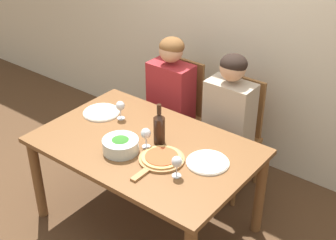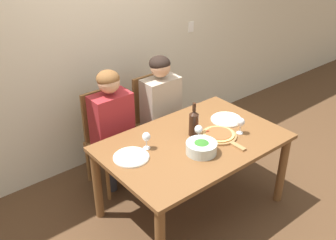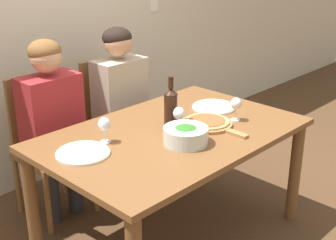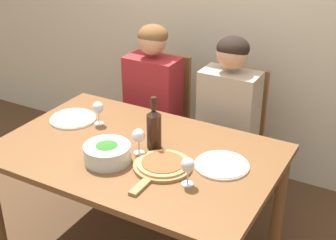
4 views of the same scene
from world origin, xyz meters
The scene contains 15 objects.
ground_plane centered at (0.00, 0.00, 0.00)m, with size 40.00×40.00×0.00m, color #4C331E.
back_wall centered at (0.00, 1.30, 1.35)m, with size 10.00×0.06×2.70m.
dining_table centered at (0.00, 0.00, 0.63)m, with size 1.56×1.01×0.73m.
chair_left centered at (-0.34, 0.85, 0.51)m, with size 0.42×0.42×0.96m.
chair_right centered at (0.24, 0.85, 0.51)m, with size 0.42×0.42×0.96m.
person_woman centered at (-0.34, 0.74, 0.74)m, with size 0.47×0.51×1.23m.
person_man centered at (0.24, 0.74, 0.74)m, with size 0.47×0.51×1.23m.
wine_bottle centered at (0.07, 0.08, 0.86)m, with size 0.08×0.08×0.31m.
broccoli_bowl centered at (-0.07, -0.17, 0.78)m, with size 0.25×0.25×0.10m.
dinner_plate_left centered at (-0.56, 0.13, 0.74)m, with size 0.29×0.29×0.02m.
dinner_plate_right centered at (0.48, 0.07, 0.74)m, with size 0.29×0.29×0.02m.
pizza_on_board centered at (0.22, -0.09, 0.75)m, with size 0.31×0.45×0.04m.
wine_glass_left centered at (-0.38, 0.16, 0.84)m, with size 0.07×0.07×0.15m.
wine_glass_right centered at (0.40, -0.16, 0.84)m, with size 0.07×0.07×0.15m.
wine_glass_centre centered at (0.03, -0.02, 0.84)m, with size 0.07×0.07×0.15m.
Camera 2 is at (-1.97, -2.07, 2.52)m, focal length 42.00 mm.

